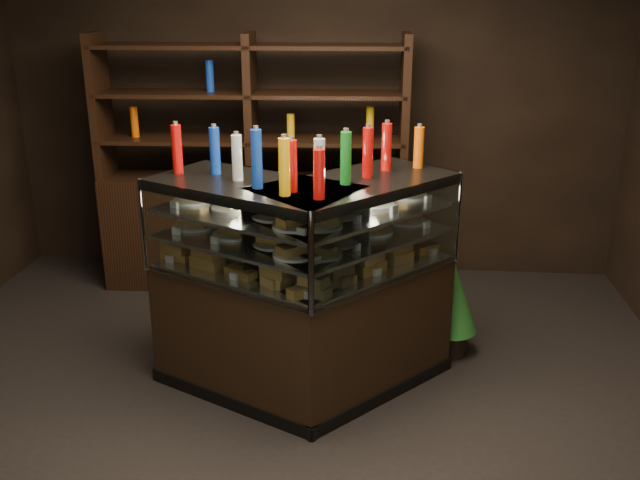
% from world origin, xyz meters
% --- Properties ---
extents(ground, '(5.00, 5.00, 0.00)m').
position_xyz_m(ground, '(0.00, 0.00, 0.00)').
color(ground, black).
rests_on(ground, ground).
extents(room_shell, '(5.02, 5.02, 3.01)m').
position_xyz_m(room_shell, '(0.00, 0.00, 1.94)').
color(room_shell, black).
rests_on(room_shell, ground).
extents(display_case, '(1.86, 1.28, 1.30)m').
position_xyz_m(display_case, '(0.15, 0.50, 0.44)').
color(display_case, black).
rests_on(display_case, ground).
extents(food_display, '(1.56, 0.91, 0.41)m').
position_xyz_m(food_display, '(0.15, 0.50, 1.00)').
color(food_display, gold).
rests_on(food_display, display_case).
extents(bottles_top, '(1.39, 0.77, 0.30)m').
position_xyz_m(bottles_top, '(0.15, 0.50, 1.44)').
color(bottles_top, black).
rests_on(bottles_top, display_case).
extents(potted_conifer, '(0.35, 0.35, 0.74)m').
position_xyz_m(potted_conifer, '(1.06, 1.00, 0.42)').
color(potted_conifer, black).
rests_on(potted_conifer, ground).
extents(back_shelving, '(2.40, 0.51, 2.00)m').
position_xyz_m(back_shelving, '(-0.43, 2.05, 0.61)').
color(back_shelving, black).
rests_on(back_shelving, ground).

